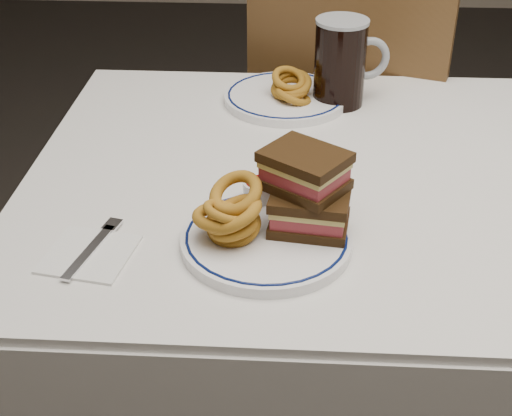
# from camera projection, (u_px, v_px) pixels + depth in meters

# --- Properties ---
(dining_table) EXTENTS (1.27, 0.87, 0.75)m
(dining_table) POSITION_uv_depth(u_px,v_px,m) (398.00, 225.00, 1.24)
(dining_table) COLOR silver
(dining_table) RESTS_ON floor
(chair_far) EXTENTS (0.58, 0.58, 1.00)m
(chair_far) POSITION_uv_depth(u_px,v_px,m) (352.00, 126.00, 1.82)
(chair_far) COLOR #442C16
(chair_far) RESTS_ON floor
(main_plate) EXTENTS (0.24, 0.24, 0.02)m
(main_plate) POSITION_uv_depth(u_px,v_px,m) (266.00, 239.00, 1.01)
(main_plate) COLOR white
(main_plate) RESTS_ON dining_table
(reuben_sandwich) EXTENTS (0.14, 0.13, 0.11)m
(reuben_sandwich) POSITION_uv_depth(u_px,v_px,m) (307.00, 191.00, 1.00)
(reuben_sandwich) COLOR black
(reuben_sandwich) RESTS_ON main_plate
(onion_rings_main) EXTENTS (0.10, 0.11, 0.11)m
(onion_rings_main) POSITION_uv_depth(u_px,v_px,m) (231.00, 215.00, 0.98)
(onion_rings_main) COLOR brown
(onion_rings_main) RESTS_ON main_plate
(ketchup_ramekin) EXTENTS (0.05, 0.05, 0.03)m
(ketchup_ramekin) POSITION_uv_depth(u_px,v_px,m) (259.00, 189.00, 1.08)
(ketchup_ramekin) COLOR white
(ketchup_ramekin) RESTS_ON main_plate
(beer_mug) EXTENTS (0.15, 0.10, 0.17)m
(beer_mug) POSITION_uv_depth(u_px,v_px,m) (342.00, 62.00, 1.38)
(beer_mug) COLOR black
(beer_mug) RESTS_ON dining_table
(far_plate) EXTENTS (0.25, 0.25, 0.02)m
(far_plate) POSITION_uv_depth(u_px,v_px,m) (286.00, 97.00, 1.43)
(far_plate) COLOR white
(far_plate) RESTS_ON dining_table
(onion_rings_far) EXTENTS (0.09, 0.10, 0.08)m
(onion_rings_far) POSITION_uv_depth(u_px,v_px,m) (291.00, 87.00, 1.40)
(onion_rings_far) COLOR brown
(onion_rings_far) RESTS_ON far_plate
(napkin_fork) EXTENTS (0.13, 0.15, 0.01)m
(napkin_fork) POSITION_uv_depth(u_px,v_px,m) (90.00, 253.00, 0.99)
(napkin_fork) COLOR silver
(napkin_fork) RESTS_ON dining_table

